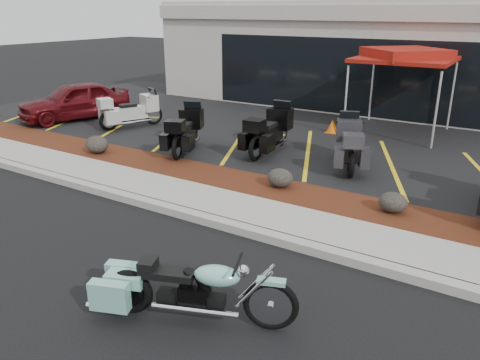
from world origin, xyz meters
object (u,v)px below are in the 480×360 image
Objects in this scene: touring_white at (153,106)px; traffic_cone at (332,126)px; parked_car at (75,101)px; popup_canopy at (405,57)px; hero_cruiser at (271,298)px.

traffic_cone is at bearing -44.56° from touring_white.
parked_car is 8.70m from traffic_cone.
parked_car reaches higher than traffic_cone.
popup_canopy is (1.68, 1.08, 2.06)m from traffic_cone.
parked_car is 8.85× the size of traffic_cone.
traffic_cone is at bearing 39.08° from parked_car.
popup_canopy is at bearing 32.88° from traffic_cone.
parked_car is at bearing -160.88° from traffic_cone.
touring_white is at bearing 118.61° from hero_cruiser.
popup_canopy is at bearing -41.53° from touring_white.
touring_white is 2.94m from parked_car.
touring_white is 4.98× the size of traffic_cone.
hero_cruiser is 6.26× the size of traffic_cone.
traffic_cone is 0.12× the size of popup_canopy.
popup_canopy is at bearing 75.53° from hero_cruiser.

